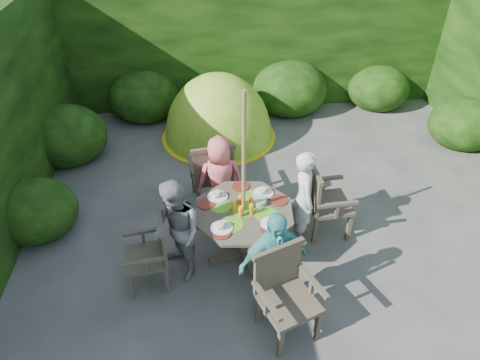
{
  "coord_description": "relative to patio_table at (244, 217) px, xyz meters",
  "views": [
    {
      "loc": [
        -1.13,
        -4.26,
        3.92
      ],
      "look_at": [
        -0.71,
        -0.11,
        0.85
      ],
      "focal_mm": 32.0,
      "sensor_mm": 36.0,
      "label": 1
    }
  ],
  "objects": [
    {
      "name": "garden_chair_right",
      "position": [
        1.04,
        0.32,
        -0.08
      ],
      "size": [
        0.56,
        0.62,
        0.97
      ],
      "rotation": [
        0.0,
        0.0,
        1.64
      ],
      "color": "#3B3426",
      "rests_on": "ground"
    },
    {
      "name": "dome_tent",
      "position": [
        -0.14,
        2.89,
        -0.6
      ],
      "size": [
        2.05,
        2.05,
        2.31
      ],
      "rotation": [
        0.0,
        0.0,
        0.09
      ],
      "color": "#6AB623",
      "rests_on": "ground"
    },
    {
      "name": "ground",
      "position": [
        0.71,
        0.51,
        -0.6
      ],
      "size": [
        60.0,
        60.0,
        0.0
      ],
      "primitive_type": "plane",
      "color": "#41403A",
      "rests_on": "ground"
    },
    {
      "name": "patio_table",
      "position": [
        0.0,
        0.0,
        0.0
      ],
      "size": [
        1.51,
        1.51,
        0.85
      ],
      "rotation": [
        0.0,
        0.0,
        0.29
      ],
      "color": "#3B3426",
      "rests_on": "ground"
    },
    {
      "name": "hedge_enclosure",
      "position": [
        0.71,
        1.84,
        0.65
      ],
      "size": [
        9.0,
        9.0,
        2.5
      ],
      "color": "black",
      "rests_on": "ground"
    },
    {
      "name": "garden_chair_left",
      "position": [
        -1.06,
        -0.32,
        -0.14
      ],
      "size": [
        0.53,
        0.58,
        0.86
      ],
      "rotation": [
        0.0,
        0.0,
        -1.42
      ],
      "color": "#3B3426",
      "rests_on": "ground"
    },
    {
      "name": "child_back",
      "position": [
        -0.23,
        0.77,
        0.02
      ],
      "size": [
        0.64,
        0.45,
        1.23
      ],
      "primitive_type": "imported",
      "rotation": [
        0.0,
        0.0,
        3.25
      ],
      "color": "#F46469",
      "rests_on": "ground"
    },
    {
      "name": "child_right",
      "position": [
        0.76,
        0.22,
        0.06
      ],
      "size": [
        0.33,
        0.49,
        1.31
      ],
      "primitive_type": "imported",
      "rotation": [
        0.0,
        0.0,
        1.54
      ],
      "color": "silver",
      "rests_on": "ground"
    },
    {
      "name": "garden_chair_front",
      "position": [
        0.3,
        -1.06,
        -0.09
      ],
      "size": [
        0.72,
        0.68,
        0.95
      ],
      "rotation": [
        0.0,
        0.0,
        0.38
      ],
      "color": "#3B3426",
      "rests_on": "ground"
    },
    {
      "name": "child_left",
      "position": [
        -0.77,
        -0.23,
        0.05
      ],
      "size": [
        0.73,
        0.79,
        1.3
      ],
      "primitive_type": "imported",
      "rotation": [
        0.0,
        0.0,
        -1.07
      ],
      "color": "gray",
      "rests_on": "ground"
    },
    {
      "name": "child_front",
      "position": [
        0.22,
        -0.77,
        0.04
      ],
      "size": [
        0.81,
        0.5,
        1.28
      ],
      "primitive_type": "imported",
      "rotation": [
        0.0,
        0.0,
        0.27
      ],
      "color": "#4BAFAC",
      "rests_on": "ground"
    },
    {
      "name": "parasol_pole",
      "position": [
        -0.0,
        -0.0,
        0.5
      ],
      "size": [
        0.05,
        0.05,
        2.2
      ],
      "primitive_type": "cylinder",
      "rotation": [
        0.0,
        0.0,
        0.29
      ],
      "color": "olive",
      "rests_on": "ground"
    },
    {
      "name": "garden_chair_back",
      "position": [
        -0.32,
        1.04,
        -0.07
      ],
      "size": [
        0.66,
        0.6,
        0.99
      ],
      "rotation": [
        0.0,
        0.0,
        3.28
      ],
      "color": "#3B3426",
      "rests_on": "ground"
    }
  ]
}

